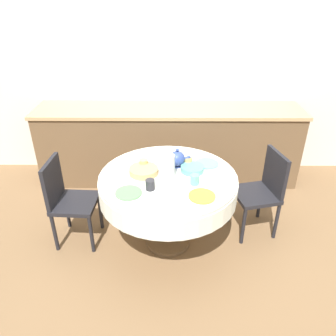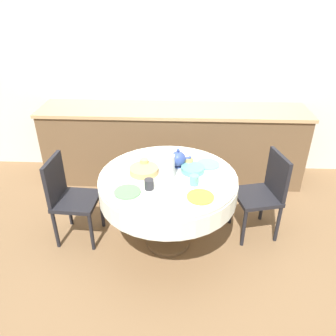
{
  "view_description": "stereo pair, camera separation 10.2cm",
  "coord_description": "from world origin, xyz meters",
  "px_view_note": "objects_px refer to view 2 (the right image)",
  "views": [
    {
      "loc": [
        0.02,
        -2.5,
        2.27
      ],
      "look_at": [
        0.0,
        0.0,
        0.85
      ],
      "focal_mm": 35.0,
      "sensor_mm": 36.0,
      "label": 1
    },
    {
      "loc": [
        0.12,
        -2.5,
        2.27
      ],
      "look_at": [
        0.0,
        0.0,
        0.85
      ],
      "focal_mm": 35.0,
      "sensor_mm": 36.0,
      "label": 2
    }
  ],
  "objects_px": {
    "chair_left": "(264,191)",
    "chair_right": "(68,195)",
    "coffee_carafe": "(169,164)",
    "teapot": "(178,159)"
  },
  "relations": [
    {
      "from": "chair_left",
      "to": "coffee_carafe",
      "type": "height_order",
      "value": "coffee_carafe"
    },
    {
      "from": "chair_right",
      "to": "teapot",
      "type": "bearing_deg",
      "value": 99.67
    },
    {
      "from": "teapot",
      "to": "chair_left",
      "type": "bearing_deg",
      "value": 3.28
    },
    {
      "from": "chair_right",
      "to": "teapot",
      "type": "xyz_separation_m",
      "value": [
        1.05,
        0.12,
        0.36
      ]
    },
    {
      "from": "chair_left",
      "to": "teapot",
      "type": "relative_size",
      "value": 4.45
    },
    {
      "from": "chair_left",
      "to": "chair_right",
      "type": "distance_m",
      "value": 1.9
    },
    {
      "from": "coffee_carafe",
      "to": "teapot",
      "type": "xyz_separation_m",
      "value": [
        0.08,
        0.2,
        -0.05
      ]
    },
    {
      "from": "chair_left",
      "to": "chair_right",
      "type": "bearing_deg",
      "value": 81.74
    },
    {
      "from": "chair_right",
      "to": "teapot",
      "type": "height_order",
      "value": "teapot"
    },
    {
      "from": "chair_left",
      "to": "teapot",
      "type": "distance_m",
      "value": 0.93
    }
  ]
}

